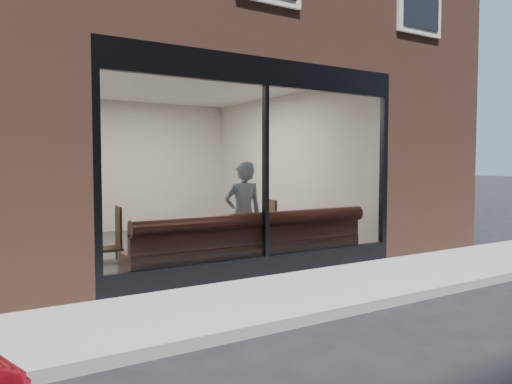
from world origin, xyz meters
TOP-DOWN VIEW (x-y plane):
  - ground at (0.00, 0.00)m, footprint 120.00×120.00m
  - sidewalk_near at (0.00, 1.00)m, footprint 40.00×2.00m
  - kerb_near at (0.00, -0.05)m, footprint 40.00×0.10m
  - host_building_pier_right at (3.75, 8.00)m, footprint 2.50×12.00m
  - host_building_backfill at (0.00, 11.00)m, footprint 5.00×6.00m
  - cafe_floor at (0.00, 5.00)m, footprint 6.00×6.00m
  - cafe_ceiling at (0.00, 5.00)m, footprint 6.00×6.00m
  - cafe_wall_back at (0.00, 7.99)m, footprint 5.00×0.00m
  - cafe_wall_left at (-2.49, 5.00)m, footprint 0.00×6.00m
  - cafe_wall_right at (2.49, 5.00)m, footprint 0.00×6.00m
  - storefront_kick at (0.00, 2.05)m, footprint 5.00×0.10m
  - storefront_header at (0.00, 2.05)m, footprint 5.00×0.10m
  - storefront_mullion at (0.00, 2.05)m, footprint 0.06×0.10m
  - storefront_glass at (0.00, 2.02)m, footprint 4.80×0.00m
  - banquette at (0.00, 2.45)m, footprint 4.00×0.55m
  - person at (-0.04, 2.63)m, footprint 0.68×0.50m
  - cafe_table_left at (-1.28, 3.00)m, footprint 0.78×0.78m
  - cafe_table_right at (1.07, 3.00)m, footprint 0.60×0.60m
  - cafe_chair_left at (-1.72, 4.26)m, footprint 0.52×0.52m
  - cafe_chair_right at (1.34, 4.17)m, footprint 0.51×0.51m
  - wall_poster at (-2.45, 4.05)m, footprint 0.02×0.59m

SIDE VIEW (x-z plane):
  - ground at x=0.00m, z-range 0.00..0.00m
  - sidewalk_near at x=0.00m, z-range 0.00..0.01m
  - cafe_floor at x=0.00m, z-range 0.02..0.02m
  - kerb_near at x=0.00m, z-range 0.00..0.12m
  - storefront_kick at x=0.00m, z-range 0.00..0.30m
  - banquette at x=0.00m, z-range 0.00..0.45m
  - cafe_chair_left at x=-1.72m, z-range 0.22..0.26m
  - cafe_chair_right at x=1.34m, z-range 0.22..0.26m
  - cafe_table_left at x=-1.28m, z-range 0.72..0.76m
  - cafe_table_right at x=1.07m, z-range 0.72..0.76m
  - person at x=-0.04m, z-range 0.00..1.71m
  - wall_poster at x=-2.45m, z-range 1.13..1.91m
  - storefront_mullion at x=0.00m, z-range 0.30..2.80m
  - storefront_glass at x=0.00m, z-range -0.85..3.95m
  - cafe_wall_back at x=0.00m, z-range -0.90..4.10m
  - cafe_wall_left at x=-2.49m, z-range -1.40..4.60m
  - cafe_wall_right at x=2.49m, z-range -1.40..4.60m
  - host_building_pier_right at x=3.75m, z-range 0.00..3.20m
  - host_building_backfill at x=0.00m, z-range 0.00..3.20m
  - storefront_header at x=0.00m, z-range 2.80..3.20m
  - cafe_ceiling at x=0.00m, z-range 3.19..3.19m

